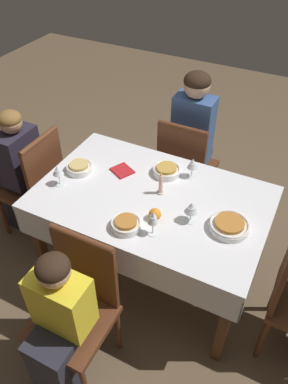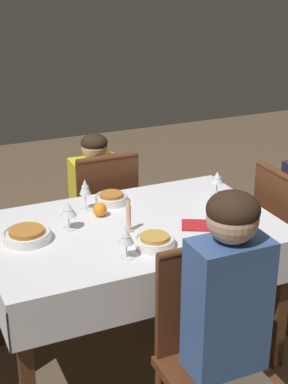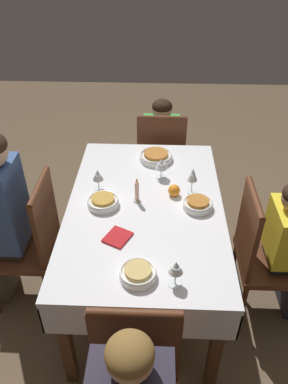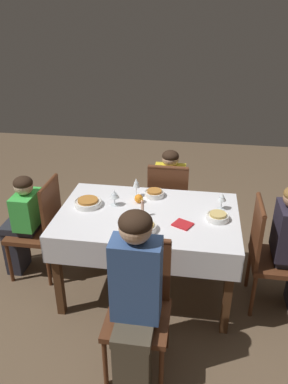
% 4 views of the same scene
% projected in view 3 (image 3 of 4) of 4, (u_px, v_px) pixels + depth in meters
% --- Properties ---
extents(ground_plane, '(8.00, 8.00, 0.00)m').
position_uv_depth(ground_plane, '(145.00, 289.00, 2.65)').
color(ground_plane, brown).
extents(dining_table, '(1.43, 0.91, 0.76)m').
position_uv_depth(dining_table, '(145.00, 217.00, 2.25)').
color(dining_table, silver).
rests_on(dining_table, ground_plane).
extents(chair_south, '(0.41, 0.41, 0.93)m').
position_uv_depth(chair_south, '(32.00, 239.00, 2.33)').
color(chair_south, '#562D19').
rests_on(chair_south, ground_plane).
extents(chair_west, '(0.41, 0.41, 0.93)m').
position_uv_depth(chair_west, '(161.00, 157.00, 3.12)').
color(chair_west, '#562D19').
rests_on(chair_west, ground_plane).
extents(chair_north, '(0.41, 0.41, 0.93)m').
position_uv_depth(chair_north, '(262.00, 252.00, 2.25)').
color(chair_north, '#562D19').
rests_on(chair_north, ground_plane).
extents(person_adult_denim, '(0.30, 0.34, 1.24)m').
position_uv_depth(person_adult_denim, '(0.00, 215.00, 2.22)').
color(person_adult_denim, '#4C4233').
rests_on(person_adult_denim, ground_plane).
extents(person_child_green, '(0.33, 0.30, 0.96)m').
position_uv_depth(person_child_green, '(161.00, 144.00, 3.24)').
color(person_child_green, '#282833').
rests_on(person_child_green, ground_plane).
extents(bowl_south, '(0.18, 0.18, 0.06)m').
position_uv_depth(bowl_south, '(103.00, 201.00, 2.18)').
color(bowl_south, white).
rests_on(bowl_south, dining_table).
extents(wine_glass_south, '(0.07, 0.07, 0.14)m').
position_uv_depth(wine_glass_south, '(98.00, 176.00, 2.26)').
color(wine_glass_south, white).
rests_on(wine_glass_south, dining_table).
extents(bowl_west, '(0.23, 0.23, 0.06)m').
position_uv_depth(bowl_west, '(156.00, 156.00, 2.58)').
color(bowl_west, white).
rests_on(bowl_west, dining_table).
extents(wine_glass_west, '(0.08, 0.08, 0.14)m').
position_uv_depth(wine_glass_west, '(161.00, 165.00, 2.36)').
color(wine_glass_west, white).
rests_on(wine_glass_west, dining_table).
extents(bowl_north, '(0.17, 0.17, 0.06)m').
position_uv_depth(bowl_north, '(198.00, 204.00, 2.16)').
color(bowl_north, white).
rests_on(bowl_north, dining_table).
extents(wine_glass_north, '(0.06, 0.06, 0.17)m').
position_uv_depth(wine_glass_north, '(193.00, 176.00, 2.23)').
color(wine_glass_north, white).
rests_on(wine_glass_north, dining_table).
extents(bowl_east, '(0.18, 0.18, 0.06)m').
position_uv_depth(bowl_east, '(138.00, 273.00, 1.74)').
color(bowl_east, white).
rests_on(bowl_east, dining_table).
extents(wine_glass_east, '(0.07, 0.07, 0.14)m').
position_uv_depth(wine_glass_east, '(176.00, 268.00, 1.67)').
color(wine_glass_east, white).
rests_on(wine_glass_east, dining_table).
extents(candle_centerpiece, '(0.04, 0.04, 0.16)m').
position_uv_depth(candle_centerpiece, '(137.00, 193.00, 2.19)').
color(candle_centerpiece, beige).
rests_on(candle_centerpiece, dining_table).
extents(orange_fruit, '(0.07, 0.07, 0.07)m').
position_uv_depth(orange_fruit, '(174.00, 190.00, 2.25)').
color(orange_fruit, orange).
rests_on(orange_fruit, dining_table).
extents(napkin_red_folded, '(0.17, 0.17, 0.01)m').
position_uv_depth(napkin_red_folded, '(118.00, 237.00, 1.97)').
color(napkin_red_folded, red).
rests_on(napkin_red_folded, dining_table).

